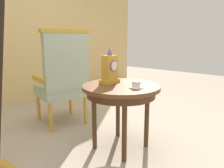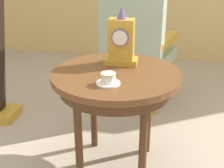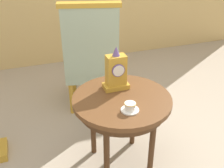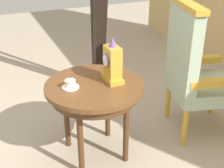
{
  "view_description": "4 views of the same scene",
  "coord_description": "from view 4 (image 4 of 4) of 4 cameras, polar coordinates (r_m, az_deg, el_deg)",
  "views": [
    {
      "loc": [
        -1.6,
        -1.2,
        1.06
      ],
      "look_at": [
        -0.07,
        0.1,
        0.63
      ],
      "focal_mm": 35.7,
      "sensor_mm": 36.0,
      "label": 1
    },
    {
      "loc": [
        0.25,
        -1.52,
        1.23
      ],
      "look_at": [
        -0.06,
        0.11,
        0.52
      ],
      "focal_mm": 49.26,
      "sensor_mm": 36.0,
      "label": 2
    },
    {
      "loc": [
        -0.63,
        -1.47,
        1.63
      ],
      "look_at": [
        -0.06,
        0.14,
        0.68
      ],
      "focal_mm": 42.67,
      "sensor_mm": 36.0,
      "label": 3
    },
    {
      "loc": [
        1.84,
        -0.63,
        1.62
      ],
      "look_at": [
        0.02,
        0.16,
        0.62
      ],
      "focal_mm": 49.23,
      "sensor_mm": 36.0,
      "label": 4
    }
  ],
  "objects": [
    {
      "name": "teacup_left",
      "position": [
        2.17,
        -7.75,
        -0.08
      ],
      "size": [
        0.12,
        0.12,
        0.06
      ],
      "color": "white",
      "rests_on": "side_table"
    },
    {
      "name": "armchair",
      "position": [
        2.62,
        15.02,
        2.77
      ],
      "size": [
        0.66,
        0.65,
        1.14
      ],
      "color": "#9EB299",
      "rests_on": "ground"
    },
    {
      "name": "ground_plane",
      "position": [
        2.53,
        -3.56,
        -12.98
      ],
      "size": [
        10.0,
        10.0,
        0.0
      ],
      "primitive_type": "plane",
      "color": "tan"
    },
    {
      "name": "side_table",
      "position": [
        2.25,
        -3.29,
        -1.69
      ],
      "size": [
        0.72,
        0.72,
        0.62
      ],
      "color": "brown",
      "rests_on": "ground"
    },
    {
      "name": "mantel_clock",
      "position": [
        2.2,
        0.08,
        3.74
      ],
      "size": [
        0.19,
        0.11,
        0.34
      ],
      "color": "gold",
      "rests_on": "side_table"
    },
    {
      "name": "harp",
      "position": [
        3.2,
        -2.62,
        10.38
      ],
      "size": [
        0.4,
        0.24,
        1.77
      ],
      "color": "gold",
      "rests_on": "ground"
    }
  ]
}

